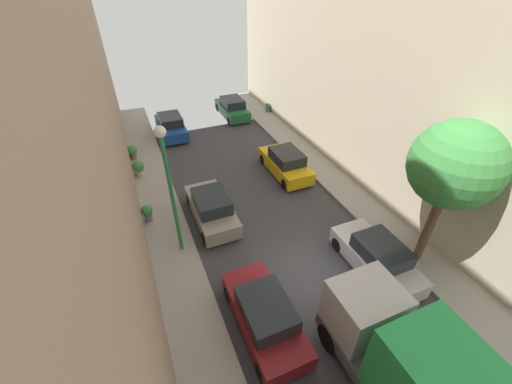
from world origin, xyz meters
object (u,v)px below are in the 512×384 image
at_px(parked_car_right_3, 286,163).
at_px(potted_plant_0, 147,212).
at_px(potted_plant_2, 268,107).
at_px(parked_car_left_1, 265,316).
at_px(parked_car_left_3, 171,126).
at_px(parked_car_right_2, 377,258).
at_px(parked_car_left_2, 212,208).
at_px(potted_plant_1, 139,168).
at_px(lamp_post, 168,177).
at_px(potted_plant_3, 132,151).
at_px(street_tree_1, 455,166).
at_px(parked_car_right_4, 232,108).

relative_size(parked_car_right_3, potted_plant_0, 4.55).
bearing_deg(potted_plant_2, parked_car_left_1, -115.05).
bearing_deg(parked_car_left_3, potted_plant_0, -107.32).
xyz_separation_m(parked_car_left_3, parked_car_right_2, (5.40, -16.45, 0.00)).
height_order(parked_car_left_1, potted_plant_2, parked_car_left_1).
xyz_separation_m(parked_car_left_1, parked_car_left_2, (0.00, 6.46, 0.00)).
relative_size(parked_car_right_3, potted_plant_1, 4.41).
relative_size(potted_plant_2, lamp_post, 0.12).
relative_size(parked_car_left_1, lamp_post, 0.70).
relative_size(parked_car_left_2, potted_plant_3, 4.51).
bearing_deg(potted_plant_0, potted_plant_2, 42.91).
height_order(parked_car_left_3, potted_plant_0, parked_car_left_3).
bearing_deg(street_tree_1, potted_plant_3, 127.35).
height_order(potted_plant_0, potted_plant_3, potted_plant_3).
xyz_separation_m(parked_car_left_2, potted_plant_0, (-3.00, 0.99, -0.03)).
distance_m(potted_plant_1, lamp_post, 7.90).
relative_size(parked_car_right_2, parked_car_right_3, 1.00).
xyz_separation_m(parked_car_left_3, potted_plant_0, (-3.00, -9.62, -0.03)).
distance_m(parked_car_left_1, lamp_post, 6.21).
bearing_deg(potted_plant_3, potted_plant_2, 18.75).
xyz_separation_m(potted_plant_0, potted_plant_2, (11.46, 10.66, -0.15)).
relative_size(parked_car_left_3, potted_plant_2, 5.65).
xyz_separation_m(parked_car_left_2, potted_plant_3, (-3.06, 7.73, -0.05)).
xyz_separation_m(parked_car_right_4, lamp_post, (-7.30, -13.73, 3.31)).
bearing_deg(parked_car_left_1, parked_car_right_2, 6.56).
bearing_deg(parked_car_left_3, parked_car_right_4, 16.05).
distance_m(parked_car_right_3, potted_plant_0, 8.53).
distance_m(street_tree_1, lamp_post, 10.47).
bearing_deg(potted_plant_0, parked_car_left_3, 72.68).
height_order(parked_car_right_4, potted_plant_0, parked_car_right_4).
height_order(parked_car_right_2, potted_plant_2, parked_car_right_2).
xyz_separation_m(parked_car_left_1, potted_plant_3, (-3.06, 14.19, -0.05)).
distance_m(parked_car_left_1, parked_car_right_2, 5.44).
distance_m(parked_car_right_2, lamp_post, 9.09).
bearing_deg(parked_car_right_4, parked_car_right_2, -90.00).
distance_m(parked_car_left_2, potted_plant_0, 3.16).
height_order(parked_car_right_2, street_tree_1, street_tree_1).
distance_m(parked_car_left_1, parked_car_right_4, 19.40).
bearing_deg(street_tree_1, parked_car_right_4, 96.55).
relative_size(parked_car_left_1, parked_car_right_3, 1.00).
bearing_deg(lamp_post, parked_car_right_3, 28.84).
xyz_separation_m(parked_car_left_3, potted_plant_3, (-3.06, -2.88, -0.05)).
distance_m(parked_car_left_2, parked_car_right_3, 5.93).
distance_m(parked_car_left_2, potted_plant_3, 8.32).
height_order(parked_car_left_3, street_tree_1, street_tree_1).
height_order(parked_car_left_3, parked_car_right_2, same).
relative_size(parked_car_left_2, parked_car_right_4, 1.00).
bearing_deg(parked_car_right_4, potted_plant_3, -152.34).
bearing_deg(parked_car_left_1, parked_car_right_3, 58.80).
distance_m(parked_car_left_3, parked_car_right_3, 9.79).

